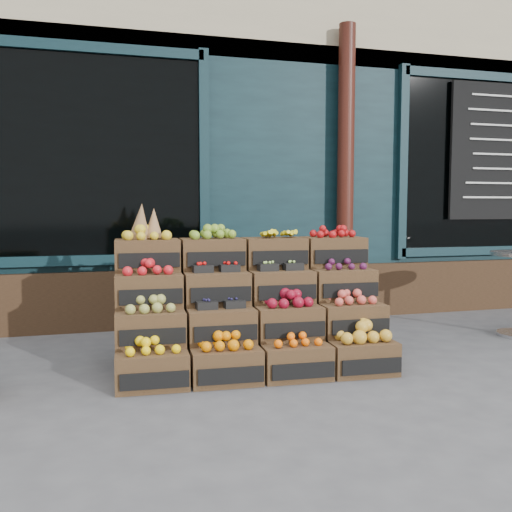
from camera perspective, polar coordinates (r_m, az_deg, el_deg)
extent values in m
plane|color=#4A4A4D|center=(4.19, 5.37, -12.41)|extent=(60.00, 60.00, 0.00)
cube|color=black|center=(9.11, -6.66, 12.17)|extent=(12.00, 6.00, 4.80)
cube|color=black|center=(6.15, -2.16, 7.29)|extent=(12.00, 0.12, 3.00)
cube|color=#352315|center=(6.15, -1.97, -3.92)|extent=(12.00, 0.18, 0.60)
cube|color=black|center=(5.93, -17.42, 9.58)|extent=(2.40, 0.06, 2.00)
cube|color=black|center=(7.53, 22.64, 8.39)|extent=(2.40, 0.06, 2.00)
cylinder|color=#3B150D|center=(6.36, 8.94, 8.06)|extent=(0.18, 0.18, 3.20)
cube|color=black|center=(7.48, 23.06, 9.55)|extent=(1.30, 0.04, 1.60)
cube|color=#47301C|center=(4.09, -10.36, -11.10)|extent=(0.51, 0.37, 0.25)
cube|color=black|center=(3.92, -10.24, -12.19)|extent=(0.46, 0.04, 0.11)
cube|color=yellow|center=(4.04, -10.39, -8.87)|extent=(0.41, 0.28, 0.08)
cube|color=#47301C|center=(4.13, -3.08, -10.83)|extent=(0.51, 0.37, 0.25)
cube|color=black|center=(3.97, -2.63, -11.88)|extent=(0.46, 0.04, 0.11)
cube|color=orange|center=(4.09, -3.09, -8.57)|extent=(0.41, 0.28, 0.09)
cube|color=#47301C|center=(4.25, 3.91, -10.41)|extent=(0.51, 0.37, 0.25)
cube|color=black|center=(4.08, 4.65, -11.40)|extent=(0.46, 0.04, 0.11)
cube|color=#FA5F07|center=(4.21, 3.93, -8.34)|extent=(0.41, 0.28, 0.07)
cube|color=#47301C|center=(4.42, 10.43, -9.88)|extent=(0.51, 0.37, 0.25)
cube|color=black|center=(4.26, 11.41, -10.79)|extent=(0.46, 0.04, 0.11)
cube|color=gold|center=(4.37, 10.47, -7.58)|extent=(0.41, 0.28, 0.12)
cube|color=#47301C|center=(4.23, -10.52, -7.09)|extent=(0.51, 0.37, 0.25)
cube|color=black|center=(4.06, -10.42, -7.97)|extent=(0.46, 0.04, 0.11)
cube|color=olive|center=(4.20, -10.56, -4.87)|extent=(0.41, 0.28, 0.08)
cube|color=#47301C|center=(4.28, -3.56, -6.88)|extent=(0.51, 0.37, 0.25)
cube|color=black|center=(4.11, -3.15, -7.73)|extent=(0.46, 0.04, 0.11)
cube|color=#1E1A43|center=(4.25, -3.57, -5.05)|extent=(0.41, 0.28, 0.03)
cube|color=#47301C|center=(4.39, 3.15, -6.58)|extent=(0.51, 0.37, 0.25)
cube|color=black|center=(4.22, 3.83, -7.39)|extent=(0.46, 0.04, 0.11)
cube|color=maroon|center=(4.35, 3.16, -4.37)|extent=(0.41, 0.28, 0.09)
cube|color=#47301C|center=(4.55, 9.45, -6.22)|extent=(0.51, 0.37, 0.25)
cube|color=black|center=(4.39, 10.34, -6.98)|extent=(0.46, 0.04, 0.11)
cube|color=#CD4A3D|center=(4.52, 9.48, -4.18)|extent=(0.41, 0.28, 0.08)
cube|color=#47301C|center=(4.39, -10.67, -3.36)|extent=(0.51, 0.37, 0.25)
cube|color=black|center=(4.22, -10.58, -4.04)|extent=(0.46, 0.04, 0.11)
cube|color=red|center=(4.37, -10.71, -1.20)|extent=(0.41, 0.28, 0.08)
cube|color=#47301C|center=(4.44, -4.00, -3.20)|extent=(0.51, 0.37, 0.25)
cube|color=black|center=(4.26, -3.63, -3.87)|extent=(0.46, 0.04, 0.11)
cube|color=red|center=(4.42, -4.01, -1.39)|extent=(0.41, 0.28, 0.03)
cube|color=#47301C|center=(4.54, 2.45, -3.00)|extent=(0.51, 0.37, 0.25)
cube|color=black|center=(4.37, 3.07, -3.65)|extent=(0.46, 0.04, 0.11)
cube|color=#A0CA5B|center=(4.53, 2.45, -1.27)|extent=(0.41, 0.28, 0.03)
cube|color=#47301C|center=(4.70, 8.53, -2.78)|extent=(0.51, 0.37, 0.25)
cube|color=black|center=(4.54, 9.36, -3.39)|extent=(0.46, 0.04, 0.11)
cube|color=#49143A|center=(4.68, 8.55, -0.90)|extent=(0.41, 0.28, 0.06)
cube|color=#47301C|center=(4.57, -10.81, 0.10)|extent=(0.51, 0.37, 0.25)
cube|color=black|center=(4.39, -10.73, -0.42)|extent=(0.46, 0.04, 0.11)
cube|color=gold|center=(4.56, -10.84, 2.17)|extent=(0.41, 0.28, 0.08)
cube|color=#47301C|center=(4.62, -4.41, 0.21)|extent=(0.51, 0.37, 0.25)
cube|color=black|center=(4.44, -4.07, -0.29)|extent=(0.46, 0.04, 0.11)
cube|color=olive|center=(4.61, -4.42, 2.27)|extent=(0.41, 0.28, 0.08)
cube|color=#47301C|center=(4.72, 1.80, 0.33)|extent=(0.51, 0.37, 0.25)
cube|color=black|center=(4.54, 2.37, -0.17)|extent=(0.46, 0.04, 0.11)
cube|color=gold|center=(4.71, 1.80, 2.30)|extent=(0.41, 0.28, 0.08)
cube|color=#47301C|center=(4.87, 7.68, 0.43)|extent=(0.51, 0.37, 0.25)
cube|color=black|center=(4.70, 8.45, -0.04)|extent=(0.46, 0.04, 0.11)
cube|color=#A40E11|center=(4.86, 7.70, 2.32)|extent=(0.41, 0.28, 0.07)
cube|color=#352315|center=(4.38, -0.16, -9.92)|extent=(2.06, 0.46, 0.25)
cube|color=#352315|center=(4.55, -0.73, -7.75)|extent=(2.06, 0.46, 0.50)
cube|color=#352315|center=(4.73, -1.26, -5.73)|extent=(2.06, 0.46, 0.74)
cone|color=olive|center=(4.55, -11.46, 3.43)|extent=(0.17, 0.17, 0.29)
cone|color=olive|center=(4.60, -10.19, 3.23)|extent=(0.15, 0.15, 0.25)
imported|color=#1C642B|center=(6.67, -19.58, 1.45)|extent=(0.64, 0.43, 1.75)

